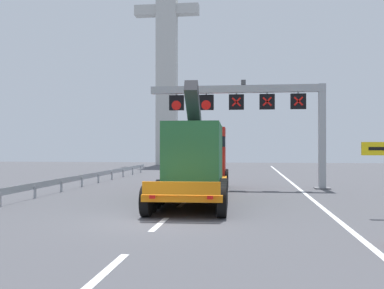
# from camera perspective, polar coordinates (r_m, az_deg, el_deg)

# --- Properties ---
(ground) EXTENTS (112.00, 112.00, 0.00)m
(ground) POSITION_cam_1_polar(r_m,az_deg,el_deg) (15.37, -4.96, -9.65)
(ground) COLOR #4C4C51
(lane_markings) EXTENTS (0.20, 50.93, 0.01)m
(lane_markings) POSITION_cam_1_polar(r_m,az_deg,el_deg) (33.22, 2.15, -4.59)
(lane_markings) COLOR silver
(lane_markings) RESTS_ON ground
(edge_line_right) EXTENTS (0.20, 63.00, 0.01)m
(edge_line_right) POSITION_cam_1_polar(r_m,az_deg,el_deg) (27.13, 13.51, -5.55)
(edge_line_right) COLOR silver
(edge_line_right) RESTS_ON ground
(overhead_lane_gantry) EXTENTS (10.77, 0.90, 6.53)m
(overhead_lane_gantry) POSITION_cam_1_polar(r_m,az_deg,el_deg) (27.47, 8.36, 4.98)
(overhead_lane_gantry) COLOR #9EA0A5
(overhead_lane_gantry) RESTS_ON ground
(heavy_haul_truck_orange) EXTENTS (3.40, 14.13, 5.30)m
(heavy_haul_truck_orange) POSITION_cam_1_polar(r_m,az_deg,el_deg) (23.29, 0.92, -1.54)
(heavy_haul_truck_orange) COLOR orange
(heavy_haul_truck_orange) RESTS_ON ground
(guardrail_left) EXTENTS (0.13, 31.05, 0.76)m
(guardrail_left) POSITION_cam_1_polar(r_m,az_deg,el_deg) (30.21, -12.83, -3.96)
(guardrail_left) COLOR #999EA3
(guardrail_left) RESTS_ON ground
(bridge_pylon_distant) EXTENTS (9.00, 2.00, 34.74)m
(bridge_pylon_distant) POSITION_cam_1_polar(r_m,az_deg,el_deg) (64.52, -3.21, 13.40)
(bridge_pylon_distant) COLOR #B7B7B2
(bridge_pylon_distant) RESTS_ON ground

